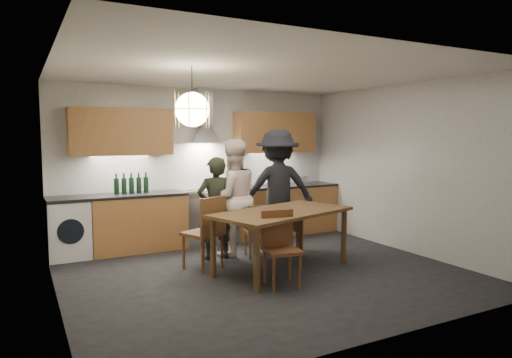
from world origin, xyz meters
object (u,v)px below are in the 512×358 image
dining_table (282,218)px  mixing_bowl (274,184)px  person_left (215,208)px  person_right (278,189)px  chair_back_left (207,228)px  wine_bottles (131,183)px  chair_front (280,243)px  person_mid (233,198)px  stock_pot (303,180)px

dining_table → mixing_bowl: mixing_bowl is taller
person_left → mixing_bowl: size_ratio=5.23×
person_left → person_right: size_ratio=0.79×
dining_table → chair_back_left: size_ratio=2.11×
wine_bottles → mixing_bowl: bearing=-0.9°
chair_front → person_mid: bearing=97.7°
dining_table → person_right: 1.25m
dining_table → mixing_bowl: 2.22m
chair_back_left → person_mid: 0.89m
person_right → chair_front: bearing=76.4°
chair_back_left → person_right: (1.44, 0.61, 0.38)m
dining_table → chair_back_left: 1.01m
person_right → stock_pot: bearing=-124.4°
stock_pot → person_mid: bearing=-153.4°
person_mid → mixing_bowl: (1.25, 0.93, 0.06)m
chair_front → person_right: (0.89, 1.58, 0.43)m
chair_front → person_right: bearing=71.1°
mixing_bowl → person_mid: bearing=-143.2°
dining_table → person_right: bearing=45.3°
person_left → person_right: 1.16m
person_mid → stock_pot: 2.13m
person_mid → wine_bottles: bearing=-35.9°
person_left → mixing_bowl: person_left is taller
person_right → mixing_bowl: person_right is taller
chair_front → person_right: person_right is taller
chair_front → person_mid: size_ratio=0.51×
person_left → dining_table: bearing=123.5°
chair_back_left → person_mid: person_mid is taller
person_mid → person_right: bearing=-175.5°
chair_front → dining_table: bearing=67.1°
chair_back_left → mixing_bowl: (1.88, 1.49, 0.37)m
mixing_bowl → stock_pot: size_ratio=1.52×
person_mid → stock_pot: (1.91, 0.95, 0.09)m
stock_pot → chair_back_left: bearing=-149.2°
person_right → mixing_bowl: 0.98m
person_mid → mixing_bowl: bearing=-142.1°
chair_front → mixing_bowl: size_ratio=3.14×
dining_table → stock_pot: bearing=33.1°
dining_table → wine_bottles: 2.55m
mixing_bowl → wine_bottles: bearing=179.1°
person_left → wine_bottles: 1.47m
chair_front → person_right: size_ratio=0.47×
chair_back_left → chair_front: size_ratio=1.11×
stock_pot → wine_bottles: size_ratio=0.36×
person_right → wine_bottles: size_ratio=3.57×
person_left → person_mid: bearing=-161.4°
stock_pot → dining_table: bearing=-129.8°
chair_back_left → mixing_bowl: bearing=-164.5°
dining_table → wine_bottles: size_ratio=3.96×
person_right → chair_back_left: bearing=38.7°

